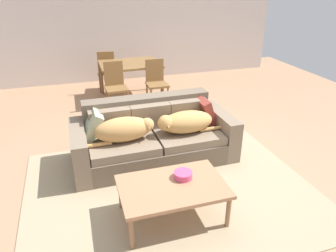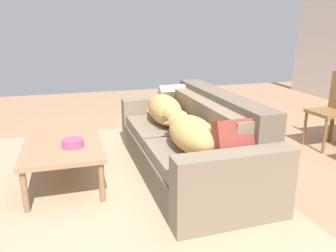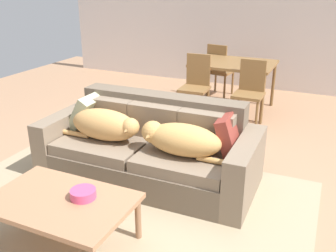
{
  "view_description": "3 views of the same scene",
  "coord_description": "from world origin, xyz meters",
  "views": [
    {
      "loc": [
        -1.17,
        -3.81,
        2.36
      ],
      "look_at": [
        -0.06,
        -0.19,
        0.55
      ],
      "focal_mm": 33.49,
      "sensor_mm": 36.0,
      "label": 1
    },
    {
      "loc": [
        2.82,
        -1.17,
        1.49
      ],
      "look_at": [
        -0.39,
        -0.23,
        0.48
      ],
      "focal_mm": 35.77,
      "sensor_mm": 36.0,
      "label": 2
    },
    {
      "loc": [
        1.43,
        -3.2,
        2.0
      ],
      "look_at": [
        0.01,
        -0.08,
        0.64
      ],
      "focal_mm": 40.63,
      "sensor_mm": 36.0,
      "label": 3
    }
  ],
  "objects": [
    {
      "name": "dining_chair_near_left",
      "position": [
        -0.46,
        1.93,
        0.52
      ],
      "size": [
        0.42,
        0.42,
        0.94
      ],
      "rotation": [
        0.0,
        0.0,
        0.05
      ],
      "color": "olive",
      "rests_on": "ground"
    },
    {
      "name": "bowl_on_coffee_table",
      "position": [
        -0.2,
        -1.19,
        0.45
      ],
      "size": [
        0.2,
        0.2,
        0.07
      ],
      "primitive_type": "cylinder",
      "color": "#EA4C7F",
      "rests_on": "coffee_table"
    },
    {
      "name": "dog_on_left_cushion",
      "position": [
        -0.64,
        -0.19,
        0.59
      ],
      "size": [
        0.9,
        0.34,
        0.32
      ],
      "rotation": [
        0.0,
        0.0,
        0.02
      ],
      "color": "tan",
      "rests_on": "couch"
    },
    {
      "name": "couch",
      "position": [
        -0.23,
        -0.0,
        0.31
      ],
      "size": [
        2.23,
        1.0,
        0.83
      ],
      "rotation": [
        0.0,
        0.0,
        0.02
      ],
      "color": "brown",
      "rests_on": "ground"
    },
    {
      "name": "dog_on_right_cushion",
      "position": [
        0.18,
        -0.18,
        0.58
      ],
      "size": [
        0.91,
        0.37,
        0.3
      ],
      "rotation": [
        0.0,
        0.0,
        0.02
      ],
      "color": "tan",
      "rests_on": "couch"
    },
    {
      "name": "throw_pillow_by_left_arm",
      "position": [
        -1.04,
        0.04,
        0.6
      ],
      "size": [
        0.31,
        0.4,
        0.4
      ],
      "primitive_type": "cube",
      "rotation": [
        0.0,
        0.53,
        0.01
      ],
      "color": "#AAAF89",
      "rests_on": "couch"
    },
    {
      "name": "throw_pillow_by_right_arm",
      "position": [
        0.58,
        0.06,
        0.59
      ],
      "size": [
        0.25,
        0.39,
        0.39
      ],
      "primitive_type": "cube",
      "rotation": [
        0.0,
        -0.32,
        0.06
      ],
      "color": "brown",
      "rests_on": "couch"
    },
    {
      "name": "area_rug",
      "position": [
        -0.23,
        -0.82,
        0.01
      ],
      "size": [
        3.45,
        2.79,
        0.01
      ],
      "primitive_type": "cube",
      "rotation": [
        0.0,
        0.0,
        0.02
      ],
      "color": "tan",
      "rests_on": "ground"
    },
    {
      "name": "coffee_table",
      "position": [
        -0.35,
        -1.29,
        0.37
      ],
      "size": [
        1.1,
        0.72,
        0.42
      ],
      "color": "#B17C57",
      "rests_on": "ground"
    },
    {
      "name": "ground_plane",
      "position": [
        0.0,
        0.0,
        0.0
      ],
      "size": [
        10.0,
        10.0,
        0.0
      ],
      "primitive_type": "plane",
      "color": "tan"
    }
  ]
}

